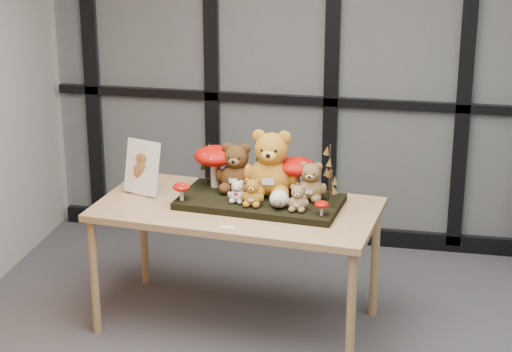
% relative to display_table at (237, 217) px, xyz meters
% --- Properties ---
extents(room_shell, '(5.00, 5.00, 5.00)m').
position_rel_display_table_xyz_m(room_shell, '(0.82, -1.10, 0.99)').
color(room_shell, '#AFADA6').
rests_on(room_shell, floor).
extents(glass_partition, '(4.90, 0.06, 2.78)m').
position_rel_display_table_xyz_m(glass_partition, '(0.82, 1.37, 0.73)').
color(glass_partition, '#2D383F').
rests_on(glass_partition, floor).
extents(display_table, '(1.68, 0.97, 0.76)m').
position_rel_display_table_xyz_m(display_table, '(0.00, 0.00, 0.00)').
color(display_table, tan).
rests_on(display_table, floor).
extents(diorama_tray, '(0.97, 0.55, 0.04)m').
position_rel_display_table_xyz_m(diorama_tray, '(0.13, 0.05, 0.09)').
color(diorama_tray, black).
rests_on(diorama_tray, display_table).
extents(bear_pooh_yellow, '(0.36, 0.33, 0.43)m').
position_rel_display_table_xyz_m(bear_pooh_yellow, '(0.18, 0.13, 0.32)').
color(bear_pooh_yellow, '#C27F21').
rests_on(bear_pooh_yellow, diorama_tray).
extents(bear_brown_medium, '(0.27, 0.25, 0.32)m').
position_rel_display_table_xyz_m(bear_brown_medium, '(-0.04, 0.15, 0.27)').
color(bear_brown_medium, '#4D2E13').
rests_on(bear_brown_medium, diorama_tray).
extents(bear_tan_back, '(0.21, 0.19, 0.25)m').
position_rel_display_table_xyz_m(bear_tan_back, '(0.41, 0.09, 0.23)').
color(bear_tan_back, brown).
rests_on(bear_tan_back, diorama_tray).
extents(bear_small_yellow, '(0.15, 0.13, 0.18)m').
position_rel_display_table_xyz_m(bear_small_yellow, '(0.11, -0.07, 0.19)').
color(bear_small_yellow, '#AD741F').
rests_on(bear_small_yellow, diorama_tray).
extents(bear_white_bow, '(0.12, 0.11, 0.15)m').
position_rel_display_table_xyz_m(bear_white_bow, '(0.01, -0.03, 0.18)').
color(bear_white_bow, silver).
rests_on(bear_white_bow, diorama_tray).
extents(bear_beige_small, '(0.14, 0.13, 0.16)m').
position_rel_display_table_xyz_m(bear_beige_small, '(0.37, -0.09, 0.19)').
color(bear_beige_small, '#987B4E').
rests_on(bear_beige_small, diorama_tray).
extents(plush_cream_hedgehog, '(0.09, 0.08, 0.11)m').
position_rel_display_table_xyz_m(plush_cream_hedgehog, '(0.26, -0.07, 0.16)').
color(plush_cream_hedgehog, white).
rests_on(plush_cream_hedgehog, diorama_tray).
extents(mushroom_back_left, '(0.25, 0.25, 0.28)m').
position_rel_display_table_xyz_m(mushroom_back_left, '(-0.17, 0.19, 0.24)').
color(mushroom_back_left, '#AC0C05').
rests_on(mushroom_back_left, diorama_tray).
extents(mushroom_back_right, '(0.22, 0.22, 0.25)m').
position_rel_display_table_xyz_m(mushroom_back_right, '(0.32, 0.15, 0.23)').
color(mushroom_back_right, '#AC0C05').
rests_on(mushroom_back_right, diorama_tray).
extents(mushroom_front_left, '(0.10, 0.10, 0.11)m').
position_rel_display_table_xyz_m(mushroom_front_left, '(-0.31, -0.07, 0.16)').
color(mushroom_front_left, '#AC0C05').
rests_on(mushroom_front_left, diorama_tray).
extents(mushroom_front_right, '(0.08, 0.08, 0.09)m').
position_rel_display_table_xyz_m(mushroom_front_right, '(0.51, -0.14, 0.15)').
color(mushroom_front_right, '#AC0C05').
rests_on(mushroom_front_right, diorama_tray).
extents(sprig_green_far_left, '(0.05, 0.05, 0.26)m').
position_rel_display_table_xyz_m(sprig_green_far_left, '(-0.24, 0.21, 0.24)').
color(sprig_green_far_left, '#1F3E0E').
rests_on(sprig_green_far_left, diorama_tray).
extents(sprig_green_mid_left, '(0.05, 0.05, 0.25)m').
position_rel_display_table_xyz_m(sprig_green_mid_left, '(-0.10, 0.24, 0.23)').
color(sprig_green_mid_left, '#1F3E0E').
rests_on(sprig_green_mid_left, diorama_tray).
extents(sprig_dry_far_right, '(0.05, 0.05, 0.33)m').
position_rel_display_table_xyz_m(sprig_dry_far_right, '(0.52, 0.11, 0.27)').
color(sprig_dry_far_right, brown).
rests_on(sprig_dry_far_right, diorama_tray).
extents(sprig_dry_mid_right, '(0.05, 0.05, 0.22)m').
position_rel_display_table_xyz_m(sprig_dry_mid_right, '(0.55, -0.02, 0.22)').
color(sprig_dry_mid_right, brown).
rests_on(sprig_dry_mid_right, diorama_tray).
extents(sprig_green_centre, '(0.05, 0.05, 0.22)m').
position_rel_display_table_xyz_m(sprig_green_centre, '(0.07, 0.24, 0.21)').
color(sprig_green_centre, '#1F3E0E').
rests_on(sprig_green_centre, diorama_tray).
extents(sign_holder, '(0.24, 0.15, 0.33)m').
position_rel_display_table_xyz_m(sign_holder, '(-0.59, 0.08, 0.22)').
color(sign_holder, silver).
rests_on(sign_holder, display_table).
extents(label_card, '(0.09, 0.03, 0.00)m').
position_rel_display_table_xyz_m(label_card, '(0.02, -0.33, 0.07)').
color(label_card, white).
rests_on(label_card, display_table).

